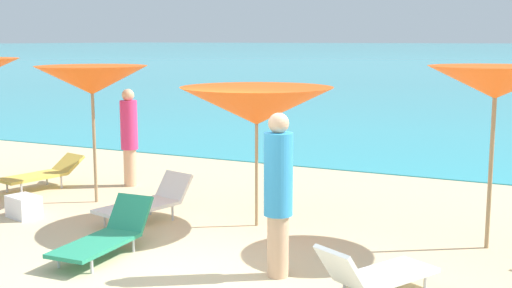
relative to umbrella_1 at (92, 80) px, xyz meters
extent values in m
cube|color=beige|center=(3.26, 7.78, -2.20)|extent=(50.00, 100.00, 0.30)
cylinder|color=#9E7F59|center=(0.00, 0.00, -0.96)|extent=(0.05, 0.05, 2.17)
cone|color=#EF5614|center=(0.00, 0.00, 0.00)|extent=(1.93, 1.93, 0.47)
sphere|color=#9E7F59|center=(0.00, 0.00, 0.15)|extent=(0.07, 0.07, 0.07)
cylinder|color=#9E7F59|center=(3.06, -0.12, -1.09)|extent=(0.05, 0.05, 1.91)
cone|color=#EF5614|center=(3.06, -0.12, -0.28)|extent=(2.30, 2.30, 0.54)
sphere|color=#9E7F59|center=(3.06, -0.12, -0.11)|extent=(0.07, 0.07, 0.07)
cylinder|color=#9E7F59|center=(6.24, 0.24, -0.91)|extent=(0.06, 0.06, 2.28)
cone|color=#EF5614|center=(6.24, 0.24, 0.13)|extent=(1.84, 1.84, 0.41)
sphere|color=#9E7F59|center=(6.24, 0.24, 0.26)|extent=(0.07, 0.07, 0.07)
cube|color=white|center=(1.43, -0.82, -1.79)|extent=(0.90, 1.34, 0.05)
cube|color=white|center=(1.62, -0.10, -1.60)|extent=(0.64, 0.44, 0.41)
cylinder|color=silver|center=(1.08, -1.13, -1.93)|extent=(0.04, 0.04, 0.24)
cylinder|color=silver|center=(1.58, -1.26, -1.93)|extent=(0.04, 0.04, 0.24)
cylinder|color=silver|center=(1.30, -0.30, -1.93)|extent=(0.04, 0.04, 0.24)
cylinder|color=silver|center=(1.80, -0.43, -1.93)|extent=(0.04, 0.04, 0.24)
cube|color=#D8BF4C|center=(-1.57, 0.15, -1.79)|extent=(0.81, 1.26, 0.05)
cube|color=#D8BF4C|center=(-1.39, 0.90, -1.65)|extent=(0.60, 0.52, 0.31)
cylinder|color=silver|center=(-1.88, -0.15, -1.93)|extent=(0.04, 0.04, 0.23)
cylinder|color=silver|center=(-1.43, -0.26, -1.93)|extent=(0.04, 0.04, 0.23)
cylinder|color=silver|center=(-1.69, 0.64, -1.93)|extent=(0.04, 0.04, 0.23)
cylinder|color=silver|center=(-1.24, 0.53, -1.93)|extent=(0.04, 0.04, 0.23)
cube|color=#268C66|center=(1.93, -2.39, -1.84)|extent=(0.61, 1.25, 0.05)
cube|color=#268C66|center=(1.91, -1.63, -1.63)|extent=(0.56, 0.36, 0.46)
cylinder|color=silver|center=(1.70, -2.79, -1.96)|extent=(0.04, 0.04, 0.18)
cylinder|color=silver|center=(2.19, -2.78, -1.96)|extent=(0.04, 0.04, 0.18)
cylinder|color=silver|center=(1.67, -1.94, -1.96)|extent=(0.04, 0.04, 0.18)
cylinder|color=silver|center=(2.16, -1.92, -1.96)|extent=(0.04, 0.04, 0.18)
cube|color=white|center=(5.46, -1.83, -1.85)|extent=(0.99, 1.23, 0.05)
cube|color=white|center=(5.13, -2.45, -1.64)|extent=(0.61, 0.54, 0.46)
cylinder|color=silver|center=(5.82, -1.62, -1.96)|extent=(0.04, 0.04, 0.17)
cylinder|color=silver|center=(5.42, -1.41, -1.96)|extent=(0.04, 0.04, 0.17)
cylinder|color=silver|center=(5.06, -2.11, -1.96)|extent=(0.04, 0.04, 0.17)
cylinder|color=#DBAA84|center=(-0.23, 1.28, -1.70)|extent=(0.24, 0.24, 0.70)
cylinder|color=#D83372|center=(-0.23, 1.28, -0.90)|extent=(0.32, 0.32, 0.90)
sphere|color=#DBAA84|center=(-0.23, 1.28, -0.34)|extent=(0.23, 0.23, 0.23)
cylinder|color=#DBAA84|center=(4.19, -1.91, -1.68)|extent=(0.25, 0.25, 0.73)
cylinder|color=#3399D8|center=(4.19, -1.91, -0.84)|extent=(0.33, 0.33, 0.95)
sphere|color=#DBAA84|center=(4.19, -1.91, -0.26)|extent=(0.24, 0.24, 0.24)
cube|color=white|center=(-0.37, -1.27, -1.88)|extent=(0.58, 0.48, 0.34)
camera|label=1|loc=(7.14, -8.63, 0.67)|focal=46.46mm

